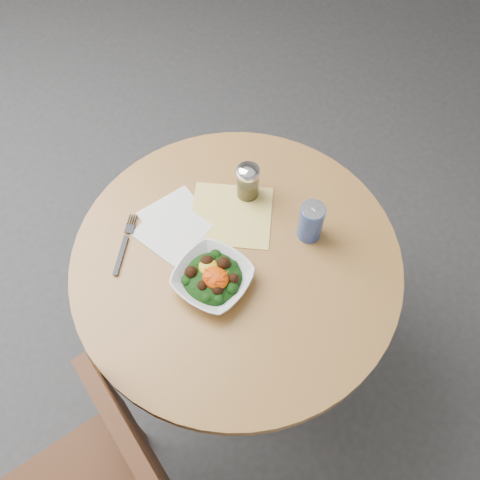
{
  "coord_description": "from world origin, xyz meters",
  "views": [
    {
      "loc": [
        0.37,
        -0.56,
        2.03
      ],
      "look_at": [
        -0.01,
        0.03,
        0.81
      ],
      "focal_mm": 40.0,
      "sensor_mm": 36.0,
      "label": 1
    }
  ],
  "objects_px": {
    "salad_bowl": "(213,278)",
    "spice_shaker": "(248,181)",
    "chair": "(116,477)",
    "beverage_can": "(311,222)"
  },
  "relations": [
    {
      "from": "chair",
      "to": "beverage_can",
      "type": "distance_m",
      "value": 0.86
    },
    {
      "from": "salad_bowl",
      "to": "spice_shaker",
      "type": "height_order",
      "value": "spice_shaker"
    },
    {
      "from": "spice_shaker",
      "to": "beverage_can",
      "type": "height_order",
      "value": "beverage_can"
    },
    {
      "from": "salad_bowl",
      "to": "spice_shaker",
      "type": "xyz_separation_m",
      "value": [
        -0.08,
        0.29,
        0.03
      ]
    },
    {
      "from": "salad_bowl",
      "to": "beverage_can",
      "type": "bearing_deg",
      "value": 62.63
    },
    {
      "from": "chair",
      "to": "salad_bowl",
      "type": "relative_size",
      "value": 4.34
    },
    {
      "from": "chair",
      "to": "spice_shaker",
      "type": "distance_m",
      "value": 0.87
    },
    {
      "from": "beverage_can",
      "to": "salad_bowl",
      "type": "bearing_deg",
      "value": -117.37
    },
    {
      "from": "chair",
      "to": "beverage_can",
      "type": "height_order",
      "value": "beverage_can"
    },
    {
      "from": "salad_bowl",
      "to": "spice_shaker",
      "type": "distance_m",
      "value": 0.3
    }
  ]
}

